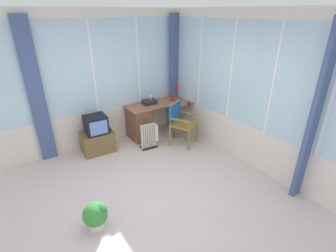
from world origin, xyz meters
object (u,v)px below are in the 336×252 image
(paper_tray, at_px, (149,102))
(potted_plant, at_px, (96,215))
(tv_remote, at_px, (189,104))
(wooden_armchair, at_px, (179,118))
(spray_bottle, at_px, (150,98))
(desk, at_px, (142,121))
(desk_lamp, at_px, (177,91))
(tv_on_stand, at_px, (97,136))
(space_heater, at_px, (150,136))

(paper_tray, bearing_deg, potted_plant, -134.59)
(tv_remote, distance_m, wooden_armchair, 0.53)
(spray_bottle, height_order, potted_plant, spray_bottle)
(desk, height_order, tv_remote, tv_remote)
(desk_lamp, height_order, tv_on_stand, desk_lamp)
(desk_lamp, bearing_deg, tv_remote, -79.39)
(desk_lamp, height_order, spray_bottle, desk_lamp)
(tv_remote, relative_size, tv_on_stand, 0.19)
(tv_on_stand, bearing_deg, tv_remote, -11.57)
(spray_bottle, distance_m, space_heater, 0.95)
(spray_bottle, xyz_separation_m, paper_tray, (-0.06, -0.05, -0.06))
(wooden_armchair, xyz_separation_m, potted_plant, (-2.35, -1.33, -0.37))
(desk_lamp, bearing_deg, potted_plant, -144.48)
(spray_bottle, height_order, wooden_armchair, spray_bottle)
(desk_lamp, distance_m, tv_on_stand, 2.08)
(tv_remote, height_order, tv_on_stand, tv_on_stand)
(paper_tray, distance_m, tv_on_stand, 1.40)
(spray_bottle, relative_size, potted_plant, 0.54)
(tv_remote, height_order, paper_tray, paper_tray)
(desk_lamp, bearing_deg, tv_on_stand, 179.15)
(wooden_armchair, height_order, space_heater, wooden_armchair)
(desk, xyz_separation_m, tv_on_stand, (-1.06, -0.04, -0.05))
(potted_plant, bearing_deg, paper_tray, 45.41)
(spray_bottle, bearing_deg, tv_remote, -41.42)
(desk, relative_size, desk_lamp, 3.88)
(tv_remote, xyz_separation_m, tv_on_stand, (-2.05, 0.42, -0.41))
(tv_on_stand, distance_m, space_heater, 1.08)
(tv_remote, bearing_deg, space_heater, -153.05)
(desk, distance_m, spray_bottle, 0.57)
(spray_bottle, bearing_deg, desk_lamp, -18.52)
(spray_bottle, height_order, space_heater, spray_bottle)
(space_heater, bearing_deg, wooden_armchair, -16.06)
(desk_lamp, xyz_separation_m, space_heater, (-1.01, -0.43, -0.72))
(desk_lamp, xyz_separation_m, paper_tray, (-0.66, 0.15, -0.20))
(desk_lamp, distance_m, spray_bottle, 0.64)
(desk_lamp, bearing_deg, spray_bottle, 161.48)
(desk_lamp, bearing_deg, desk, 175.60)
(tv_remote, height_order, potted_plant, tv_remote)
(desk, bearing_deg, tv_on_stand, -177.78)
(tv_remote, relative_size, paper_tray, 0.50)
(tv_remote, bearing_deg, tv_on_stand, -166.84)
(desk_lamp, distance_m, tv_remote, 0.46)
(potted_plant, bearing_deg, spray_bottle, 45.21)
(desk, relative_size, spray_bottle, 6.66)
(space_heater, bearing_deg, potted_plant, -138.59)
(spray_bottle, relative_size, wooden_armchair, 0.23)
(tv_remote, distance_m, tv_on_stand, 2.13)
(tv_remote, xyz_separation_m, space_heater, (-1.08, -0.04, -0.49))
(desk, bearing_deg, tv_remote, -24.97)
(desk_lamp, xyz_separation_m, potted_plant, (-2.72, -1.94, -0.77))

